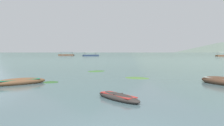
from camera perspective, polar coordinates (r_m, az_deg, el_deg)
name	(u,v)px	position (r m, az deg, el deg)	size (l,w,h in m)	color
ground_plane	(104,52)	(1506.41, -1.95, 2.57)	(6000.00, 6000.00, 0.00)	#476066
mountain_1	(2,26)	(2270.37, -24.52, 8.02)	(1811.00, 1811.00, 447.43)	slate
mountain_2	(86,19)	(1989.86, -6.07, 10.36)	(1737.86, 1737.86, 538.85)	#4C5B56
mountain_3	(212,21)	(1991.58, 22.56, 9.07)	(1933.04, 1933.04, 463.60)	#56665B
rowboat_0	(19,82)	(19.53, -21.09, -4.20)	(3.89, 3.40, 0.60)	brown
rowboat_2	(222,81)	(20.11, 24.65, -3.96)	(2.73, 4.17, 0.72)	#4C3323
rowboat_3	(118,97)	(12.53, 1.43, -8.05)	(2.54, 3.24, 0.40)	#2D2826
ferry_0	(223,55)	(148.33, 24.77, 1.64)	(7.42, 3.16, 2.54)	brown
ferry_1	(66,55)	(167.72, -10.77, 1.93)	(10.65, 4.52, 2.54)	brown
ferry_2	(91,55)	(145.21, -5.07, 1.86)	(9.92, 6.48, 2.54)	navy
weed_patch_2	(96,71)	(30.45, -3.70, -1.98)	(1.74, 2.67, 0.14)	#38662D
weed_patch_3	(51,82)	(20.12, -14.31, -4.44)	(1.21, 1.25, 0.14)	#2D5628
weed_patch_4	(137,78)	(22.72, 5.93, -3.57)	(1.60, 2.43, 0.14)	#477033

